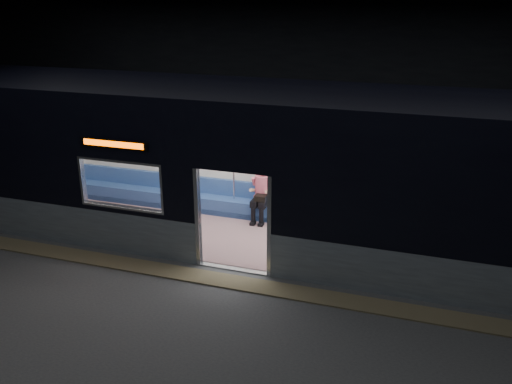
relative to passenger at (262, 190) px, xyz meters
The scene contains 7 objects.
station_floor 3.64m from the passenger, 86.53° to the right, with size 24.00×14.00×0.01m, color #47494C.
station_envelope 4.58m from the passenger, 86.53° to the right, with size 24.00×14.00×5.00m.
tactile_strip 3.10m from the passenger, 85.90° to the right, with size 22.80×0.50×0.03m, color #8C7F59.
metro_car 1.48m from the passenger, 77.98° to the right, with size 18.00×3.04×3.35m.
passenger is the anchor object (origin of this frame).
handbag 0.25m from the passenger, 78.00° to the right, with size 0.27×0.23×0.14m, color black.
transit_map 1.18m from the passenger, 19.05° to the left, with size 1.03×0.03×0.67m, color white.
Camera 1 is at (3.42, -7.88, 5.19)m, focal length 38.00 mm.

